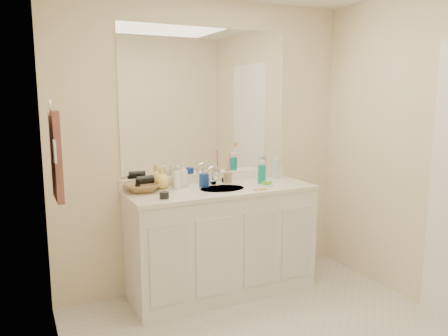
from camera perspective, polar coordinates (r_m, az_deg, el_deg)
The scene contains 27 objects.
wall_back at distance 3.71m, azimuth -2.21°, elevation 3.04°, with size 2.60×0.02×2.40m, color #F4E6BF.
wall_left at distance 2.12m, azimuth -20.44°, elevation -2.48°, with size 0.02×2.60×2.40m, color #F4E6BF.
wall_right at distance 3.50m, azimuth 27.17°, elevation 1.60°, with size 0.02×2.60×2.40m, color #F4E6BF.
vanity_cabinet at distance 3.63m, azimuth -0.35°, elevation -9.65°, with size 1.50×0.55×0.85m, color white.
countertop at distance 3.51m, azimuth -0.36°, elevation -2.85°, with size 1.52×0.57×0.03m, color silver.
backsplash at distance 3.73m, azimuth -2.09°, elevation -1.26°, with size 1.52×0.03×0.08m, color white.
sink_basin at distance 3.50m, azimuth -0.22°, elevation -2.87°, with size 0.37×0.37×0.02m, color beige.
faucet at distance 3.64m, azimuth -1.45°, elevation -1.29°, with size 0.02×0.02×0.11m, color silver.
mirror at distance 3.68m, azimuth -2.21°, elevation 8.61°, with size 1.48×0.01×1.20m, color white.
blue_mug at distance 3.55m, azimuth -2.63°, elevation -1.60°, with size 0.08×0.08×0.11m, color navy.
tan_cup at distance 3.69m, azimuth 0.51°, elevation -1.26°, with size 0.07×0.07×0.10m, color tan.
toothbrush at distance 3.68m, azimuth 0.65°, elevation 0.32°, with size 0.01×0.01×0.22m, color #EA3D85.
mouthwash_bottle at distance 3.68m, azimuth 4.97°, elevation -0.84°, with size 0.07×0.07×0.16m, color #0C907E.
clear_pump_bottle at distance 3.92m, azimuth 6.69°, elevation -0.11°, with size 0.07×0.07×0.17m, color silver.
soap_dish at distance 3.61m, azimuth 5.59°, elevation -2.23°, with size 0.10×0.08×0.01m, color white.
green_soap at distance 3.61m, azimuth 5.59°, elevation -1.93°, with size 0.07×0.05×0.03m, color #6FBE2E.
orange_comb at distance 3.45m, azimuth 4.71°, elevation -2.83°, with size 0.11×0.02×0.00m, color orange.
dark_jar at distance 3.18m, azimuth -7.81°, elevation -3.55°, with size 0.07×0.07×0.05m, color black.
extra_white_bottle at distance 3.46m, azimuth -6.18°, elevation -1.64°, with size 0.04×0.04×0.14m, color white.
soap_bottle_white at distance 3.56m, azimuth -5.28°, elevation -0.93°, with size 0.07×0.07×0.19m, color white.
soap_bottle_cream at distance 3.53m, azimuth -6.02°, elevation -1.13°, with size 0.08×0.08×0.18m, color #EDEAC1.
soap_bottle_yellow at distance 3.51m, azimuth -8.20°, elevation -1.32°, with size 0.13×0.13×0.17m, color #FAD961.
wicker_basket at distance 3.43m, azimuth -10.57°, elevation -2.50°, with size 0.27×0.27×0.07m, color olive.
hair_dryer at distance 3.42m, azimuth -10.28°, elevation -1.54°, with size 0.07×0.07×0.13m, color black.
towel_ring at distance 2.85m, azimuth -21.86°, elevation 7.47°, with size 0.11×0.11×0.01m, color silver.
hand_towel at distance 2.88m, azimuth -21.09°, elevation 1.52°, with size 0.04×0.32×0.55m, color brown.
switch_plate at distance 2.67m, azimuth -21.23°, elevation 2.03°, with size 0.01×0.09×0.13m, color silver.
Camera 1 is at (-1.49, -2.07, 1.62)m, focal length 35.00 mm.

